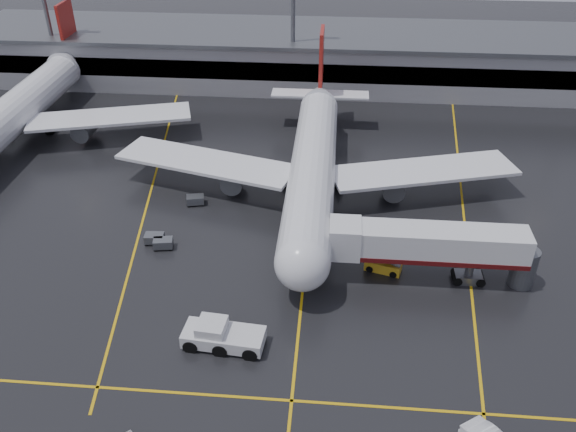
{
  "coord_description": "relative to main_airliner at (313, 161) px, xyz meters",
  "views": [
    {
      "loc": [
        2.35,
        -52.63,
        37.25
      ],
      "look_at": [
        -2.0,
        -2.0,
        4.0
      ],
      "focal_mm": 37.08,
      "sensor_mm": 36.0,
      "label": 1
    }
  ],
  "objects": [
    {
      "name": "belt_loader",
      "position": [
        7.83,
        -14.69,
        -3.65
      ],
      "size": [
        3.86,
        2.5,
        2.27
      ],
      "color": "gold",
      "rests_on": "ground"
    },
    {
      "name": "baggage_cart_b",
      "position": [
        -16.26,
        -12.09,
        -3.58
      ],
      "size": [
        2.07,
        1.41,
        1.12
      ],
      "color": "#595B60",
      "rests_on": "ground"
    },
    {
      "name": "apron_line_left",
      "position": [
        -20.0,
        0.3,
        -4.2
      ],
      "size": [
        9.99,
        69.35,
        0.02
      ],
      "primitive_type": "cube",
      "rotation": [
        0.0,
        0.0,
        0.14
      ],
      "color": "gold",
      "rests_on": "ground"
    },
    {
      "name": "terminal",
      "position": [
        0.0,
        38.23,
        0.11
      ],
      "size": [
        122.0,
        19.0,
        8.6
      ],
      "color": "gray",
      "rests_on": "ground"
    },
    {
      "name": "light_mast_mid",
      "position": [
        -5.0,
        32.3,
        10.27
      ],
      "size": [
        3.0,
        1.2,
        25.45
      ],
      "color": "#595B60",
      "rests_on": "ground"
    },
    {
      "name": "apron_line_stop",
      "position": [
        0.0,
        -31.7,
        -4.2
      ],
      "size": [
        60.0,
        0.25,
        0.02
      ],
      "primitive_type": "cube",
      "color": "gold",
      "rests_on": "ground"
    },
    {
      "name": "apron_line_centre",
      "position": [
        0.0,
        -9.7,
        -4.2
      ],
      "size": [
        0.25,
        90.0,
        0.02
      ],
      "primitive_type": "cube",
      "color": "gold",
      "rests_on": "ground"
    },
    {
      "name": "baggage_cart_c",
      "position": [
        -13.6,
        -4.01,
        -3.58
      ],
      "size": [
        2.23,
        1.7,
        1.12
      ],
      "color": "#595B60",
      "rests_on": "ground"
    },
    {
      "name": "baggage_cart_a",
      "position": [
        -15.1,
        -12.89,
        -3.58
      ],
      "size": [
        2.19,
        1.62,
        1.12
      ],
      "color": "#595B60",
      "rests_on": "ground"
    },
    {
      "name": "apron_line_right",
      "position": [
        18.0,
        0.3,
        -4.2
      ],
      "size": [
        7.57,
        69.64,
        0.02
      ],
      "primitive_type": "cube",
      "rotation": [
        0.0,
        0.0,
        -0.1
      ],
      "color": "gold",
      "rests_on": "ground"
    },
    {
      "name": "main_airliner",
      "position": [
        0.0,
        0.0,
        0.0
      ],
      "size": [
        48.8,
        45.6,
        14.1
      ],
      "color": "silver",
      "rests_on": "ground"
    },
    {
      "name": "second_airliner",
      "position": [
        -42.0,
        12.0,
        0.0
      ],
      "size": [
        48.8,
        45.6,
        14.1
      ],
      "color": "silver",
      "rests_on": "ground"
    },
    {
      "name": "jet_bridge",
      "position": [
        11.87,
        -15.7,
        -0.28
      ],
      "size": [
        19.9,
        3.4,
        6.05
      ],
      "color": "silver",
      "rests_on": "ground"
    },
    {
      "name": "pushback_tractor",
      "position": [
        -6.46,
        -26.2,
        -3.22
      ],
      "size": [
        7.17,
        3.55,
        2.48
      ],
      "color": "silver",
      "rests_on": "ground"
    },
    {
      "name": "ground",
      "position": [
        0.0,
        -9.7,
        -4.21
      ],
      "size": [
        220.0,
        220.0,
        0.0
      ],
      "primitive_type": "plane",
      "color": "black",
      "rests_on": "ground"
    }
  ]
}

